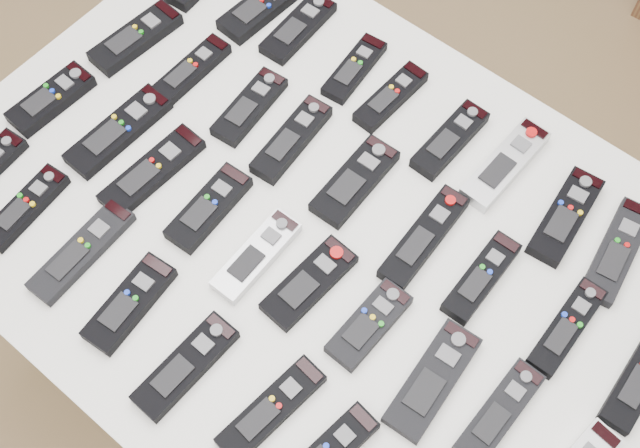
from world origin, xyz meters
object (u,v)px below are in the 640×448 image
Objects in this scene: remote_8 at (617,251)px; remote_15 at (424,237)px; remote_5 at (450,140)px; remote_25 at (369,324)px; remote_12 at (250,107)px; remote_30 at (25,208)px; remote_19 at (51,99)px; remote_21 at (152,171)px; remote_26 at (433,380)px; remote_11 at (191,71)px; remote_33 at (186,366)px; remote_3 at (354,69)px; remote_17 at (567,327)px; remote_1 at (259,9)px; remote_31 at (82,251)px; remote_14 at (355,181)px; remote_24 at (309,283)px; remote_7 at (565,216)px; remote_4 at (391,97)px; remote_13 at (292,139)px; remote_22 at (209,208)px; remote_27 at (499,413)px; remote_23 at (256,256)px; remote_20 at (119,131)px; table at (320,246)px; remote_6 at (505,164)px; remote_16 at (481,277)px; remote_32 at (130,303)px; remote_34 at (271,409)px; remote_10 at (136,38)px.

remote_15 is (-0.25, -0.17, 0.00)m from remote_8.
remote_25 is (0.10, -0.35, -0.00)m from remote_5.
remote_12 is 0.40m from remote_30.
remote_8 is 0.97m from remote_19.
remote_21 and remote_26 have the same top height.
remote_33 is at bearing -47.06° from remote_11.
remote_3 is 0.58m from remote_17.
remote_30 is at bearing 177.43° from remote_33.
remote_1 is 0.85× the size of remote_31.
remote_14 is 1.05× the size of remote_24.
remote_17 is at bearing -64.33° from remote_7.
remote_13 is at bearing -110.56° from remote_4.
remote_30 is at bearing 179.73° from remote_31.
remote_22 is 0.21m from remote_31.
remote_31 is (0.02, -0.17, 0.00)m from remote_21.
remote_24 is 0.34m from remote_27.
remote_12 is 1.08× the size of remote_25.
remote_3 is 0.40m from remote_23.
remote_4 reaches higher than remote_31.
remote_20 is 1.24× the size of remote_22.
remote_13 reaches higher than remote_3.
table is 6.66× the size of remote_6.
remote_21 is at bearing -160.33° from remote_8.
remote_1 is at bearing 146.39° from remote_26.
remote_26 is (0.04, -0.18, -0.00)m from remote_16.
remote_4 reaches higher than remote_21.
table is 0.32m from remote_32.
remote_3 is 0.62m from remote_34.
remote_1 is at bearing 170.06° from remote_8.
remote_20 is 0.34m from remote_23.
remote_12 is 0.63m from remote_17.
remote_33 reaches higher than remote_20.
remote_32 is at bearing -129.74° from remote_24.
remote_22 is at bearing -1.66° from remote_20.
remote_22 is at bearing -175.80° from remote_24.
remote_5 is at bearing -1.23° from remote_4.
remote_19 is at bearing -167.23° from remote_16.
remote_7 is 0.88× the size of remote_20.
remote_1 is 0.55m from remote_30.
remote_5 is 0.35m from remote_12.
remote_25 is (0.21, 0.02, 0.00)m from remote_23.
remote_4 is 0.93× the size of remote_23.
remote_14 is (0.49, 0.02, -0.00)m from remote_10.
remote_4 is 0.38m from remote_23.
remote_5 is at bearing 64.23° from remote_32.
table is 6.53× the size of remote_31.
remote_22 is (-0.55, -0.35, 0.00)m from remote_8.
remote_6 is at bearing 19.24° from remote_11.
remote_6 is at bearing 4.78° from remote_4.
table is 0.52m from remote_10.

